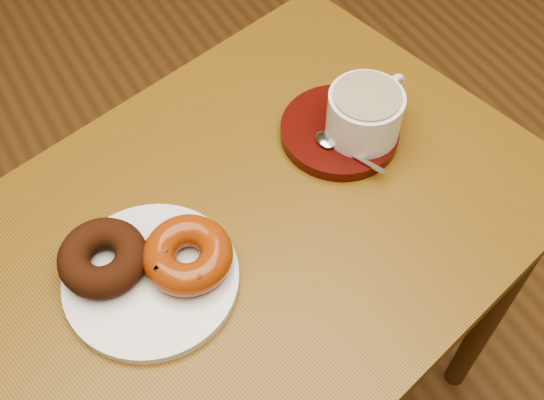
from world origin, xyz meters
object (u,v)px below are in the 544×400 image
cafe_table (260,260)px  saucer (340,131)px  donut_plate (151,279)px  coffee_cup (366,113)px

cafe_table → saucer: size_ratio=5.18×
donut_plate → coffee_cup: (0.35, 0.06, 0.05)m
cafe_table → coffee_cup: coffee_cup is taller
saucer → coffee_cup: coffee_cup is taller
cafe_table → coffee_cup: size_ratio=6.46×
cafe_table → coffee_cup: bearing=-0.7°
cafe_table → donut_plate: size_ratio=4.05×
donut_plate → saucer: saucer is taller
cafe_table → donut_plate: 0.20m
cafe_table → donut_plate: bearing=173.9°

